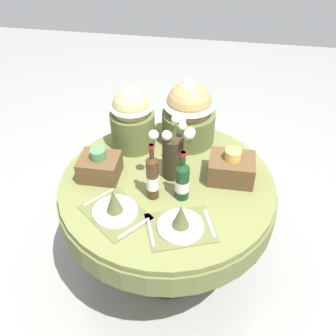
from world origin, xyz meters
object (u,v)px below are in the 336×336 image
Objects in this scene: woven_basket_side_left at (100,166)px; woven_basket_side_right at (231,168)px; gift_tub_back_left at (132,114)px; gift_tub_back_centre at (189,109)px; flower_vase at (174,152)px; wine_bottle_left at (182,180)px; place_setting_right at (181,222)px; dining_table at (167,197)px; wine_bottle_centre at (152,177)px; place_setting_left at (115,207)px.

woven_basket_side_right is at bearing 7.50° from woven_basket_side_left.
gift_tub_back_left is 0.69m from woven_basket_side_right.
gift_tub_back_centre is 1.74× the size of woven_basket_side_right.
flower_vase is 0.19m from wine_bottle_left.
dining_table is at bearing 110.15° from place_setting_right.
flower_vase is (-0.10, 0.40, 0.13)m from place_setting_right.
wine_bottle_centre reaches higher than woven_basket_side_left.
wine_bottle_centre is at bearing -152.08° from woven_basket_side_right.
dining_table is 0.44m from woven_basket_side_left.
flower_vase reaches higher than wine_bottle_centre.
gift_tub_back_left reaches higher than wine_bottle_left.
wine_bottle_centre is at bearing 42.16° from place_setting_left.
wine_bottle_centre is at bearing -102.73° from gift_tub_back_centre.
wine_bottle_left is at bearing 28.36° from place_setting_left.
place_setting_right is 1.57× the size of woven_basket_side_right.
gift_tub_back_centre is (-0.03, 0.54, 0.11)m from wine_bottle_left.
woven_basket_side_right is (0.29, -0.34, -0.16)m from gift_tub_back_centre.
place_setting_right is 0.90× the size of gift_tub_back_centre.
place_setting_left is 1.65× the size of woven_basket_side_right.
gift_tub_back_centre reaches higher than wine_bottle_centre.
dining_table is at bearing 50.79° from place_setting_left.
gift_tub_back_centre reaches higher than dining_table.
wine_bottle_centre is (-0.18, 0.21, 0.09)m from place_setting_right.
gift_tub_back_left is at bearing 93.49° from place_setting_left.
wine_bottle_centre is (-0.06, -0.13, 0.26)m from dining_table.
wine_bottle_left reaches higher than place_setting_right.
wine_bottle_left is 0.72× the size of gift_tub_back_left.
place_setting_left is 0.96× the size of flower_vase.
dining_table is 2.87× the size of flower_vase.
wine_bottle_left is 1.37× the size of woven_basket_side_left.
wine_bottle_left is at bearing 96.00° from place_setting_right.
place_setting_left is 1.05× the size of place_setting_right.
flower_vase reaches higher than gift_tub_back_left.
gift_tub_back_left is 0.97× the size of gift_tub_back_centre.
gift_tub_back_centre is at bearing 93.32° from wine_bottle_left.
gift_tub_back_centre is 0.48m from woven_basket_side_right.
dining_table is at bearing 132.97° from wine_bottle_left.
place_setting_left is at bearing -112.71° from gift_tub_back_centre.
flower_vase is at bearing -41.71° from gift_tub_back_left.
place_setting_right is at bearing -85.88° from gift_tub_back_centre.
wine_bottle_centre is 0.59m from gift_tub_back_centre.
wine_bottle_centre is 0.48m from woven_basket_side_right.
flower_vase is at bearing 53.11° from place_setting_left.
place_setting_left is at bearing -147.35° from woven_basket_side_right.
dining_table is 2.99× the size of place_setting_left.
gift_tub_back_left reaches higher than woven_basket_side_left.
wine_bottle_left reaches higher than woven_basket_side_left.
woven_basket_side_right is at bearing -49.56° from gift_tub_back_centre.
dining_table is 0.42m from woven_basket_side_right.
gift_tub_back_centre is at bearing 77.27° from wine_bottle_centre.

